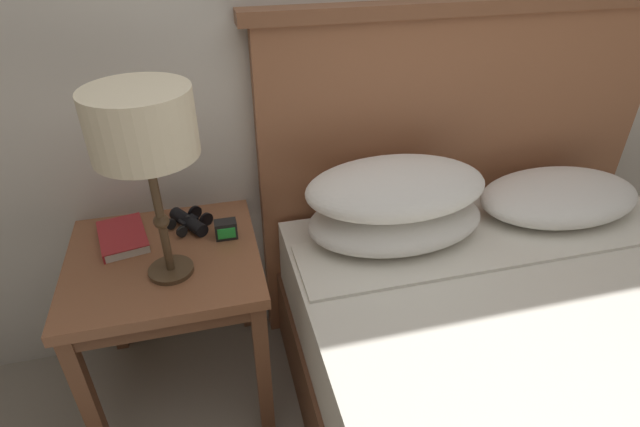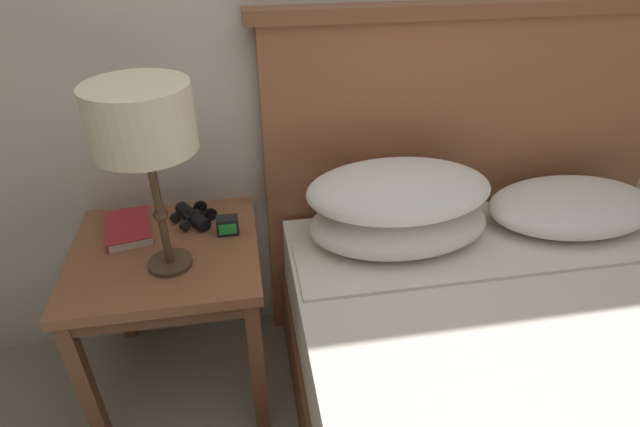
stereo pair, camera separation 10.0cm
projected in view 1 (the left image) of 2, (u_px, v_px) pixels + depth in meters
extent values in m
cube|color=brown|center=(164.00, 258.00, 1.55)|extent=(0.58, 0.58, 0.04)
cube|color=brown|center=(166.00, 269.00, 1.57)|extent=(0.55, 0.55, 0.05)
cube|color=brown|center=(89.00, 405.00, 1.45)|extent=(0.04, 0.04, 0.57)
cube|color=brown|center=(263.00, 371.00, 1.56)|extent=(0.04, 0.04, 0.57)
cube|color=brown|center=(108.00, 292.00, 1.87)|extent=(0.04, 0.04, 0.57)
cube|color=brown|center=(244.00, 270.00, 1.97)|extent=(0.04, 0.04, 0.57)
cube|color=silver|center=(615.00, 418.00, 1.26)|extent=(1.40, 1.82, 0.25)
cube|color=white|center=(497.00, 241.00, 1.69)|extent=(1.37, 0.28, 0.01)
cube|color=brown|center=(452.00, 178.00, 1.94)|extent=(1.50, 0.06, 1.22)
cube|color=brown|center=(480.00, 5.00, 1.60)|extent=(1.57, 0.10, 0.04)
ellipsoid|color=white|center=(395.00, 220.00, 1.67)|extent=(0.60, 0.36, 0.15)
ellipsoid|color=white|center=(559.00, 196.00, 1.80)|extent=(0.60, 0.36, 0.15)
ellipsoid|color=white|center=(396.00, 187.00, 1.60)|extent=(0.60, 0.36, 0.15)
cylinder|color=#4C3823|center=(171.00, 270.00, 1.46)|extent=(0.13, 0.13, 0.01)
cylinder|color=#4C3823|center=(160.00, 216.00, 1.36)|extent=(0.02, 0.02, 0.36)
sphere|color=#4C3823|center=(161.00, 221.00, 1.37)|extent=(0.04, 0.04, 0.04)
cylinder|color=beige|center=(141.00, 123.00, 1.21)|extent=(0.27, 0.27, 0.17)
cube|color=silver|center=(123.00, 237.00, 1.59)|extent=(0.17, 0.23, 0.03)
cube|color=#B2282D|center=(122.00, 233.00, 1.58)|extent=(0.17, 0.23, 0.00)
cube|color=#B2282D|center=(101.00, 242.00, 1.56)|extent=(0.05, 0.20, 0.03)
cylinder|color=black|center=(194.00, 226.00, 1.63)|extent=(0.09, 0.10, 0.04)
cylinder|color=black|center=(206.00, 220.00, 1.66)|extent=(0.05, 0.04, 0.05)
cylinder|color=black|center=(182.00, 232.00, 1.60)|extent=(0.04, 0.03, 0.04)
cylinder|color=black|center=(183.00, 218.00, 1.67)|extent=(0.09, 0.10, 0.04)
cylinder|color=black|center=(195.00, 213.00, 1.70)|extent=(0.05, 0.04, 0.05)
cylinder|color=black|center=(171.00, 224.00, 1.64)|extent=(0.04, 0.03, 0.04)
cube|color=black|center=(188.00, 220.00, 1.64)|extent=(0.07, 0.06, 0.01)
cylinder|color=black|center=(188.00, 219.00, 1.64)|extent=(0.02, 0.02, 0.02)
cube|color=black|center=(226.00, 229.00, 1.60)|extent=(0.07, 0.04, 0.06)
cube|color=green|center=(227.00, 233.00, 1.58)|extent=(0.06, 0.00, 0.04)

